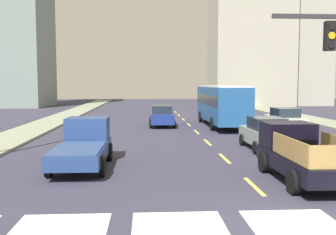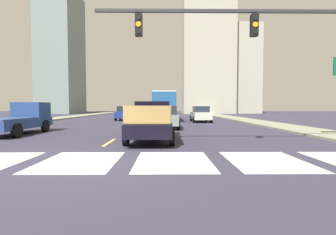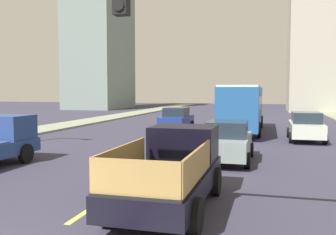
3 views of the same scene
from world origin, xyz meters
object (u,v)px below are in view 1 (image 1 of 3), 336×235
at_px(pickup_dark, 84,144).
at_px(sedan_mid, 284,120).
at_px(pickup_stakebed, 299,154).
at_px(sedan_near_right, 162,116).
at_px(sedan_near_left, 266,133).
at_px(city_bus, 221,102).

height_order(pickup_dark, sedan_mid, pickup_dark).
xyz_separation_m(pickup_stakebed, sedan_near_right, (-4.30, 17.93, -0.08)).
bearing_deg(sedan_near_right, sedan_near_left, -66.45).
distance_m(pickup_dark, sedan_mid, 17.12).
bearing_deg(sedan_near_right, city_bus, -1.65).
xyz_separation_m(pickup_stakebed, city_bus, (0.58, 17.79, 1.02)).
bearing_deg(pickup_dark, sedan_mid, 43.81).
distance_m(sedan_mid, sedan_near_left, 8.64).
xyz_separation_m(sedan_mid, sedan_near_left, (-3.80, -7.76, 0.00)).
xyz_separation_m(sedan_mid, sedan_near_right, (-8.84, 3.76, 0.00)).
bearing_deg(sedan_mid, pickup_stakebed, -110.23).
distance_m(pickup_dark, sedan_near_left, 9.69).
relative_size(pickup_stakebed, sedan_near_right, 1.18).
bearing_deg(pickup_stakebed, pickup_dark, 160.73).
bearing_deg(city_bus, sedan_mid, -40.67).
distance_m(sedan_near_right, sedan_near_left, 12.58).
relative_size(pickup_stakebed, sedan_mid, 1.18).
height_order(pickup_dark, sedan_near_right, pickup_dark).
distance_m(pickup_dark, city_bus, 17.44).
bearing_deg(pickup_stakebed, sedan_near_left, 82.81).
bearing_deg(sedan_near_left, pickup_dark, -158.82).
bearing_deg(sedan_near_left, pickup_stakebed, -97.35).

